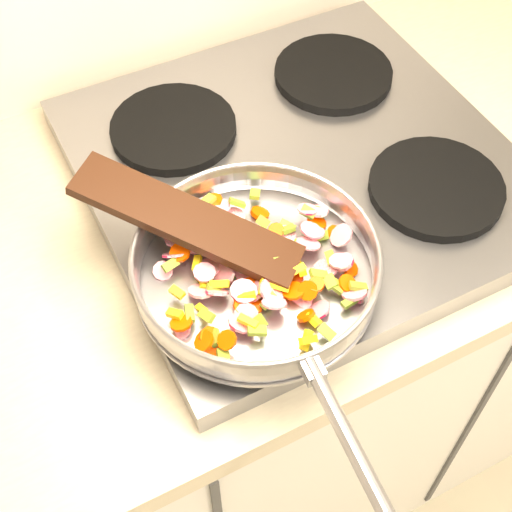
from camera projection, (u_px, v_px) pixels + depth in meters
name	position (u px, v px, depth m)	size (l,w,h in m)	color
cooktop	(299.00, 170.00, 1.06)	(0.60, 0.60, 0.04)	#939399
grate_fl	(259.00, 261.00, 0.92)	(0.19, 0.19, 0.02)	black
grate_fr	(436.00, 188.00, 1.00)	(0.19, 0.19, 0.02)	black
grate_bl	(173.00, 128.00, 1.07)	(0.19, 0.19, 0.02)	black
grate_br	(333.00, 73.00, 1.15)	(0.19, 0.19, 0.02)	black
saute_pan	(257.00, 266.00, 0.87)	(0.34, 0.51, 0.05)	#9E9EA5
vegetable_heap	(256.00, 268.00, 0.88)	(0.27, 0.28, 0.04)	olive
wooden_spatula	(187.00, 221.00, 0.88)	(0.29, 0.07, 0.01)	black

